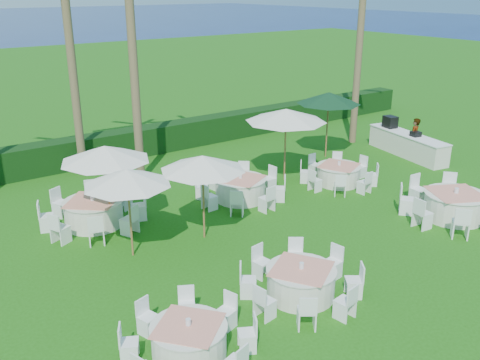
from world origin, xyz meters
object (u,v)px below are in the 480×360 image
Objects in this scene: staff_person at (414,137)px; banquet_table_c at (454,205)px; buffet_table at (407,144)px; banquet_table_a at (189,339)px; banquet_table_f at (338,174)px; umbrella_a at (127,177)px; banquet_table_b at (301,282)px; banquet_table_d at (94,212)px; banquet_table_e at (240,188)px; umbrella_b at (203,163)px; umbrella_green at (329,98)px; umbrella_d at (286,115)px; umbrella_c at (105,153)px.

banquet_table_c is at bearing 28.55° from staff_person.
buffet_table is at bearing -83.35° from staff_person.
banquet_table_f is (9.70, 5.35, 0.02)m from banquet_table_a.
umbrella_a is (-9.54, 3.70, 1.87)m from banquet_table_c.
banquet_table_b is 7.31m from banquet_table_d.
banquet_table_e is 1.23× the size of umbrella_b.
umbrella_a reaches higher than banquet_table_a.
umbrella_green reaches higher than banquet_table_f.
staff_person is (4.42, 5.01, 0.40)m from banquet_table_c.
umbrella_d is 6.82m from staff_person.
umbrella_d is (7.53, -0.30, 2.11)m from banquet_table_d.
umbrella_b is at bearing -171.90° from banquet_table_f.
banquet_table_d is 1.13× the size of umbrella_green.
banquet_table_c is at bearing 5.02° from banquet_table_a.
banquet_table_f is 1.02× the size of umbrella_green.
umbrella_a is at bearing 119.41° from banquet_table_b.
umbrella_d is 0.71× the size of buffet_table.
umbrella_green reaches higher than banquet_table_b.
banquet_table_a is at bearing -157.32° from buffet_table.
umbrella_b is (2.33, -2.78, 1.91)m from banquet_table_d.
banquet_table_a is 3.33m from banquet_table_b.
umbrella_c is 13.87m from staff_person.
umbrella_green is (10.81, 3.47, 0.28)m from umbrella_a.
umbrella_c is at bearing -62.79° from banquet_table_d.
umbrella_c is (0.31, -0.60, 2.01)m from banquet_table_d.
umbrella_green is at bearing 23.19° from umbrella_b.
umbrella_a is at bearing -161.70° from banquet_table_e.
umbrella_a is 14.05m from buffet_table.
banquet_table_a is 0.85× the size of banquet_table_d.
banquet_table_f is at bearing -12.49° from banquet_table_e.
banquet_table_a is 8.47m from banquet_table_e.
umbrella_c is at bearing 171.76° from banquet_table_f.
banquet_table_a is at bearing -125.30° from umbrella_b.
banquet_table_d is 1.27× the size of umbrella_a.
umbrella_d is (2.57, 0.67, 2.13)m from banquet_table_e.
banquet_table_a is 7.24m from banquet_table_d.
banquet_table_d reaches higher than banquet_table_b.
umbrella_a is at bearing -173.63° from buffet_table.
umbrella_c is at bearing -171.98° from umbrella_green.
staff_person is at bearing -34.44° from umbrella_green.
umbrella_d reaches higher than umbrella_c.
umbrella_green is at bearing 8.02° from umbrella_c.
banquet_table_a is 10.48m from banquet_table_c.
umbrella_d reaches higher than banquet_table_c.
umbrella_green reaches higher than umbrella_a.
umbrella_b is at bearing -47.13° from umbrella_c.
umbrella_c reaches higher than banquet_table_a.
banquet_table_d is 4.10m from umbrella_b.
umbrella_d is at bearing 131.63° from banquet_table_f.
umbrella_a is at bearing -95.88° from umbrella_c.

